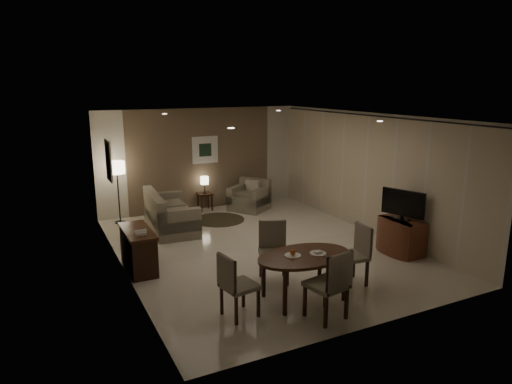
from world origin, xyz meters
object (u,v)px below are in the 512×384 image
dining_table (304,277)px  chair_far (274,253)px  chair_right (351,255)px  chair_left (240,285)px  side_table (205,202)px  armchair (249,195)px  chair_near (326,284)px  floor_lamp (118,193)px  console_desk (138,250)px  sofa (171,211)px  tv_cabinet (401,236)px

dining_table → chair_far: chair_far is taller
dining_table → chair_right: bearing=6.8°
chair_left → side_table: 5.85m
chair_left → armchair: (2.61, 5.14, -0.08)m
chair_far → side_table: bearing=105.8°
chair_near → floor_lamp: 6.35m
console_desk → armchair: armchair is taller
chair_left → sofa: size_ratio=0.51×
side_table → chair_far: bearing=-96.1°
dining_table → armchair: bearing=73.8°
tv_cabinet → sofa: 5.11m
dining_table → chair_right: (1.00, 0.12, 0.14)m
chair_left → chair_near: bearing=-128.8°
console_desk → tv_cabinet: size_ratio=1.33×
dining_table → tv_cabinet: bearing=16.5°
console_desk → tv_cabinet: bearing=-17.1°
tv_cabinet → side_table: bearing=116.9°
dining_table → chair_right: size_ratio=1.53×
tv_cabinet → chair_near: 3.23m
chair_left → floor_lamp: 5.54m
floor_lamp → armchair: bearing=-5.9°
tv_cabinet → chair_right: bearing=-158.6°
console_desk → side_table: size_ratio=2.56×
tv_cabinet → chair_far: chair_far is taller
chair_near → floor_lamp: (-1.81, 6.09, 0.23)m
chair_left → floor_lamp: size_ratio=0.64×
armchair → chair_far: bearing=-54.4°
tv_cabinet → chair_far: (-2.93, -0.05, 0.16)m
chair_left → tv_cabinet: bearing=-87.1°
chair_far → floor_lamp: size_ratio=0.67×
chair_far → floor_lamp: floor_lamp is taller
dining_table → armchair: 5.29m
chair_near → floor_lamp: bearing=-84.1°
dining_table → chair_near: 0.68m
chair_left → chair_right: chair_right is taller
console_desk → chair_left: (0.94, -2.39, 0.11)m
chair_near → tv_cabinet: bearing=-163.1°
chair_near → console_desk: bearing=-66.5°
chair_left → chair_far: bearing=-60.3°
console_desk → armchair: size_ratio=1.32×
chair_far → armchair: size_ratio=1.12×
chair_far → chair_left: size_ratio=1.06×
chair_far → chair_right: 1.29m
console_desk → chair_far: chair_far is taller
chair_far → chair_right: bearing=-8.8°
armchair → chair_right: bearing=-39.7°
chair_far → side_table: 4.84m
chair_near → armchair: chair_near is taller
sofa → armchair: (2.35, 0.72, -0.04)m
tv_cabinet → armchair: armchair is taller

